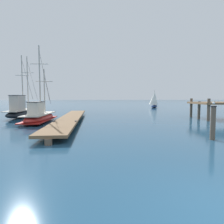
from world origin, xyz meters
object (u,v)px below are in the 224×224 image
object	(u,v)px
mooring_piling	(213,122)
perched_seagull	(214,103)
fishing_boat_0	(39,116)
fishing_boat_2	(21,111)
distant_sailboat	(154,100)

from	to	relation	value
mooring_piling	perched_seagull	distance (m)	1.02
perched_seagull	fishing_boat_0	bearing A→B (deg)	147.12
fishing_boat_2	perched_seagull	distance (m)	19.65
fishing_boat_2	mooring_piling	bearing A→B (deg)	-37.98
fishing_boat_2	mooring_piling	distance (m)	19.62
perched_seagull	mooring_piling	bearing A→B (deg)	-119.96
mooring_piling	distant_sailboat	bearing A→B (deg)	81.48
fishing_boat_2	distant_sailboat	size ratio (longest dim) A/B	2.23
mooring_piling	fishing_boat_0	bearing A→B (deg)	147.10
fishing_boat_0	mooring_piling	xyz separation A→B (m)	(11.87, -7.68, 0.37)
fishing_boat_0	perched_seagull	xyz separation A→B (m)	(11.87, -7.67, 1.39)
fishing_boat_2	perched_seagull	world-z (taller)	fishing_boat_2
mooring_piling	perched_seagull	size ratio (longest dim) A/B	5.19
fishing_boat_2	mooring_piling	xyz separation A→B (m)	(15.46, -12.07, 0.18)
fishing_boat_0	distant_sailboat	distance (m)	30.34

